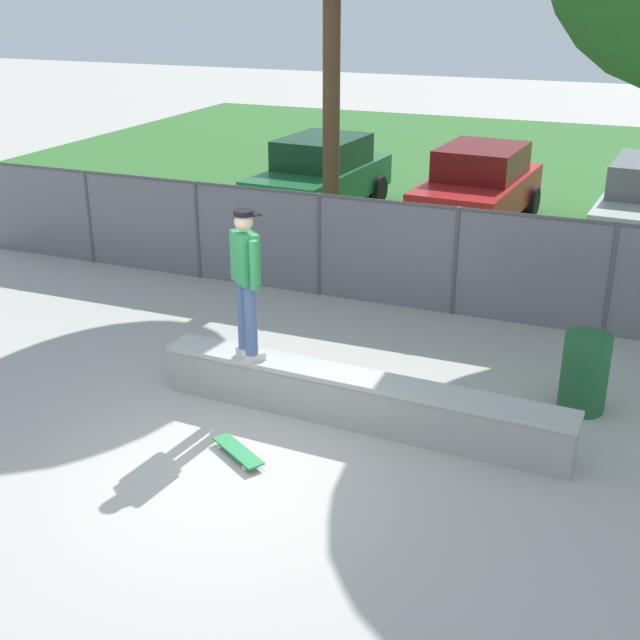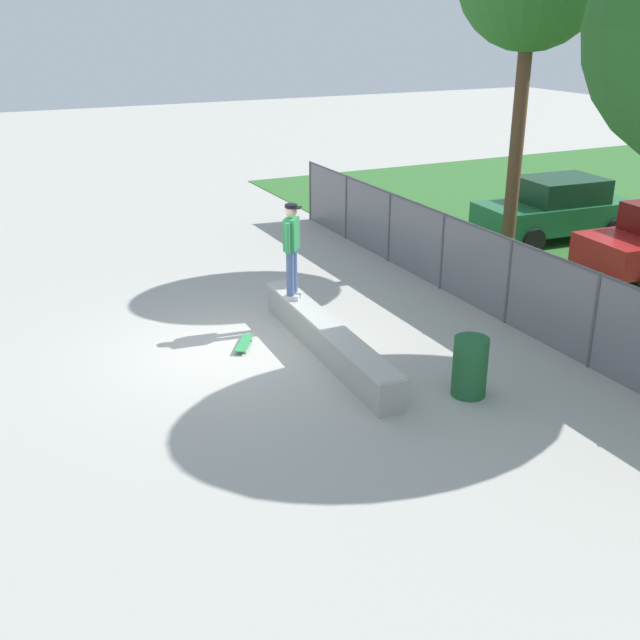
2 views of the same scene
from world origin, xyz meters
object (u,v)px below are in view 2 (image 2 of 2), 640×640
(car_green, at_px, (556,209))
(trash_bin, at_px, (470,367))
(concrete_ledge, at_px, (326,339))
(skateboard, at_px, (244,343))
(skateboarder, at_px, (292,247))

(car_green, bearing_deg, trash_bin, -49.05)
(concrete_ledge, bearing_deg, car_green, 115.01)
(concrete_ledge, bearing_deg, trash_bin, 29.79)
(skateboard, relative_size, car_green, 0.18)
(skateboarder, relative_size, car_green, 0.43)
(skateboarder, distance_m, car_green, 9.42)
(trash_bin, bearing_deg, concrete_ledge, -150.21)
(skateboard, bearing_deg, trash_bin, 37.63)
(skateboarder, bearing_deg, trash_bin, 20.32)
(skateboarder, xyz_separation_m, skateboard, (0.45, -1.18, -1.58))
(trash_bin, bearing_deg, skateboarder, -159.68)
(skateboard, bearing_deg, concrete_ledge, 51.67)
(skateboard, bearing_deg, skateboarder, 110.88)
(skateboard, xyz_separation_m, trash_bin, (3.36, 2.59, 0.42))
(skateboarder, bearing_deg, car_green, 107.08)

